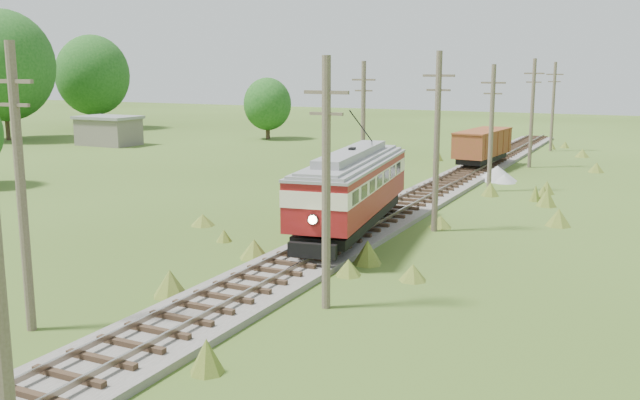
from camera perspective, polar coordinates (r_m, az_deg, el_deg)
The scene contains 15 objects.
railbed_main at distance 40.45m, azimuth 6.03°, elevation -0.90°, with size 3.60×96.00×0.57m.
streetcar at distance 34.33m, azimuth 2.56°, elevation 1.25°, with size 4.73×12.59×5.69m.
gondola at distance 59.79m, azimuth 12.88°, elevation 4.34°, with size 3.24×8.05×2.61m.
gravel_pile at distance 53.77m, azimuth 14.08°, elevation 2.04°, with size 2.98×3.17×1.09m.
utility_pole_r_2 at distance 23.89m, azimuth 0.50°, elevation 1.46°, with size 1.60×0.30×8.60m.
utility_pole_r_3 at distance 35.97m, azimuth 9.33°, elevation 4.73°, with size 1.60×0.30×9.00m.
utility_pole_r_4 at distance 48.59m, azimuth 13.55°, elevation 5.71°, with size 1.60×0.30×8.40m.
utility_pole_r_5 at distance 61.23m, azimuth 16.61°, elevation 6.76°, with size 1.60×0.30×8.90m.
utility_pole_r_6 at distance 74.10m, azimuth 18.14°, elevation 7.19°, with size 1.60×0.30×8.70m.
utility_pole_l_a at distance 23.62m, azimuth -22.82°, elevation 1.02°, with size 1.60×0.30×9.00m.
utility_pole_l_b at distance 47.02m, azimuth 3.47°, elevation 5.95°, with size 1.60×0.30×8.60m.
tree_left_4 at distance 88.49m, azimuth -24.05°, elevation 9.80°, with size 11.34×11.34×14.61m.
tree_left_5 at distance 100.97m, azimuth -17.73°, elevation 9.49°, with size 9.66×9.66×12.44m.
tree_mid_a at distance 82.57m, azimuth -4.23°, elevation 7.66°, with size 5.46×5.46×7.03m.
shed at distance 79.36m, azimuth -16.55°, elevation 5.36°, with size 6.40×4.40×3.10m.
Camera 1 is at (13.44, -3.29, 8.22)m, focal length 40.00 mm.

